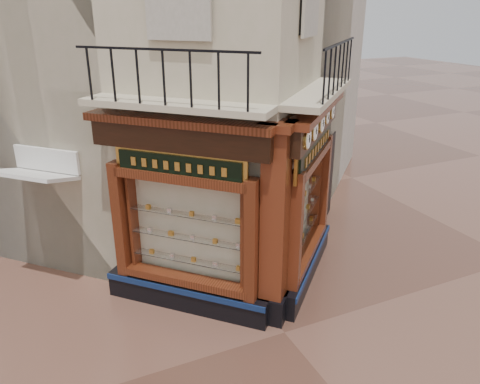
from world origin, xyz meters
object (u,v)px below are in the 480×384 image
clock_b (314,131)px  corner_pilaster (275,230)px  clock_d (327,117)px  awning (51,282)px  signboard_left (179,165)px  signboard_right (315,147)px  clock_a (307,139)px  clock_c (322,123)px  clock_e (332,111)px

clock_b → corner_pilaster: bearing=157.3°
corner_pilaster → clock_d: bearing=-10.7°
corner_pilaster → awning: corner_pilaster is taller
signboard_left → signboard_right: bearing=-135.0°
clock_a → clock_d: clock_a is taller
clock_a → signboard_right: 1.43m
corner_pilaster → clock_b: 2.01m
corner_pilaster → clock_d: 2.85m
clock_d → signboard_right: size_ratio=0.14×
clock_c → clock_e: size_ratio=1.16×
clock_c → clock_e: (0.85, 0.85, 0.00)m
clock_c → awning: 6.92m
clock_c → clock_d: 0.57m
clock_b → signboard_left: size_ratio=0.21×
clock_c → signboard_left: clock_c is taller
clock_a → clock_e: size_ratio=1.13×
signboard_right → clock_a: bearing=-175.2°
corner_pilaster → signboard_right: bearing=-10.2°
corner_pilaster → clock_d: size_ratio=12.79×
corner_pilaster → signboard_left: (-1.46, 1.01, 1.15)m
signboard_left → signboard_right: 2.92m
clock_c → clock_b: bearing=180.0°
clock_e → signboard_right: (-0.90, -0.74, -0.52)m
corner_pilaster → clock_e: bearing=-8.3°
clock_e → awning: bearing=121.9°
clock_b → clock_c: size_ratio=0.96×
clock_b → clock_e: clock_b is taller
signboard_right → awning: bearing=112.8°
awning → clock_a: bearing=-170.4°
clock_a → corner_pilaster: bearing=134.9°
signboard_right → corner_pilaster: bearing=169.8°
corner_pilaster → awning: (-3.92, 3.21, -1.95)m
corner_pilaster → clock_d: corner_pilaster is taller
clock_a → clock_b: 0.60m
signboard_right → clock_b: bearing=-171.4°
clock_b → signboard_left: clock_b is taller
clock_a → clock_c: clock_c is taller
clock_c → awning: clock_c is taller
signboard_right → clock_e: bearing=-5.4°
corner_pilaster → signboard_left: 2.12m
clock_a → clock_c: 1.28m
clock_d → signboard_right: clock_d is taller
clock_a → awning: clock_a is taller
clock_d → signboard_left: (-3.37, -0.29, -0.52)m
awning → clock_d: bearing=-153.2°
clock_a → clock_e: bearing=0.0°
clock_c → clock_a: bearing=180.0°
clock_a → clock_b: clock_a is taller
clock_a → clock_c: (0.90, 0.90, 0.00)m
corner_pilaster → clock_a: 1.78m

